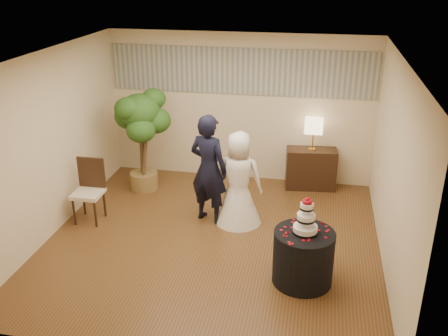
% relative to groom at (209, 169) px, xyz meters
% --- Properties ---
extents(floor, '(5.00, 5.00, 0.00)m').
position_rel_groom_xyz_m(floor, '(0.20, -0.65, -0.91)').
color(floor, brown).
rests_on(floor, ground).
extents(ceiling, '(5.00, 5.00, 0.00)m').
position_rel_groom_xyz_m(ceiling, '(0.20, -0.65, 1.89)').
color(ceiling, white).
rests_on(ceiling, wall_back).
extents(wall_back, '(5.00, 0.06, 2.80)m').
position_rel_groom_xyz_m(wall_back, '(0.20, 1.85, 0.49)').
color(wall_back, beige).
rests_on(wall_back, ground).
extents(wall_front, '(5.00, 0.06, 2.80)m').
position_rel_groom_xyz_m(wall_front, '(0.20, -3.15, 0.49)').
color(wall_front, beige).
rests_on(wall_front, ground).
extents(wall_left, '(0.06, 5.00, 2.80)m').
position_rel_groom_xyz_m(wall_left, '(-2.30, -0.65, 0.49)').
color(wall_left, beige).
rests_on(wall_left, ground).
extents(wall_right, '(0.06, 5.00, 2.80)m').
position_rel_groom_xyz_m(wall_right, '(2.70, -0.65, 0.49)').
color(wall_right, beige).
rests_on(wall_right, ground).
extents(mural_border, '(4.90, 0.02, 0.85)m').
position_rel_groom_xyz_m(mural_border, '(0.20, 1.83, 1.19)').
color(mural_border, '#97998C').
rests_on(mural_border, wall_back).
extents(groom, '(0.77, 0.63, 1.81)m').
position_rel_groom_xyz_m(groom, '(0.00, 0.00, 0.00)').
color(groom, black).
rests_on(groom, floor).
extents(bride, '(0.78, 0.78, 1.55)m').
position_rel_groom_xyz_m(bride, '(0.48, 0.02, -0.13)').
color(bride, white).
rests_on(bride, floor).
extents(cake_table, '(1.02, 1.02, 0.74)m').
position_rel_groom_xyz_m(cake_table, '(1.59, -1.44, -0.54)').
color(cake_table, black).
rests_on(cake_table, floor).
extents(wedding_cake, '(0.32, 0.32, 0.51)m').
position_rel_groom_xyz_m(wedding_cake, '(1.59, -1.44, 0.09)').
color(wedding_cake, white).
rests_on(wedding_cake, cake_table).
extents(console, '(0.95, 0.50, 0.76)m').
position_rel_groom_xyz_m(console, '(1.59, 1.59, -0.52)').
color(console, black).
rests_on(console, floor).
extents(table_lamp, '(0.33, 0.33, 0.58)m').
position_rel_groom_xyz_m(table_lamp, '(1.59, 1.59, 0.15)').
color(table_lamp, beige).
rests_on(table_lamp, console).
extents(ficus_tree, '(1.14, 1.14, 1.92)m').
position_rel_groom_xyz_m(ficus_tree, '(-1.46, 0.94, 0.06)').
color(ficus_tree, '#2B571B').
rests_on(ficus_tree, floor).
extents(side_chair, '(0.48, 0.50, 1.04)m').
position_rel_groom_xyz_m(side_chair, '(-1.92, -0.41, -0.39)').
color(side_chair, black).
rests_on(side_chair, floor).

